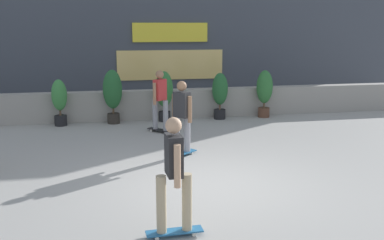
# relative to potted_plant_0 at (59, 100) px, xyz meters

# --- Properties ---
(ground_plane) EXTENTS (48.00, 48.00, 0.00)m
(ground_plane) POSITION_rel_potted_plant_0_xyz_m (3.10, -5.55, -0.76)
(ground_plane) COLOR #9E9B96
(planter_wall) EXTENTS (18.00, 0.40, 0.90)m
(planter_wall) POSITION_rel_potted_plant_0_xyz_m (3.10, 0.45, -0.31)
(planter_wall) COLOR gray
(planter_wall) RESTS_ON ground
(building_backdrop) EXTENTS (20.00, 2.08, 6.50)m
(building_backdrop) POSITION_rel_potted_plant_0_xyz_m (3.11, 4.45, 2.48)
(building_backdrop) COLOR #424751
(building_backdrop) RESTS_ON ground
(potted_plant_0) EXTENTS (0.44, 0.44, 1.35)m
(potted_plant_0) POSITION_rel_potted_plant_0_xyz_m (0.00, 0.00, 0.00)
(potted_plant_0) COLOR black
(potted_plant_0) RESTS_ON ground
(potted_plant_1) EXTENTS (0.56, 0.56, 1.60)m
(potted_plant_1) POSITION_rel_potted_plant_0_xyz_m (1.52, -0.00, 0.18)
(potted_plant_1) COLOR #2D2823
(potted_plant_1) RESTS_ON ground
(potted_plant_2) EXTENTS (0.53, 0.53, 1.52)m
(potted_plant_2) POSITION_rel_potted_plant_0_xyz_m (3.05, -0.00, 0.12)
(potted_plant_2) COLOR black
(potted_plant_2) RESTS_ON ground
(potted_plant_3) EXTENTS (0.48, 0.48, 1.44)m
(potted_plant_3) POSITION_rel_potted_plant_0_xyz_m (4.78, 0.00, 0.07)
(potted_plant_3) COLOR black
(potted_plant_3) RESTS_ON ground
(potted_plant_4) EXTENTS (0.51, 0.51, 1.49)m
(potted_plant_4) POSITION_rel_potted_plant_0_xyz_m (6.23, 0.00, 0.10)
(potted_plant_4) COLOR brown
(potted_plant_4) RESTS_ON ground
(skater_far_left) EXTENTS (0.71, 0.71, 1.70)m
(skater_far_left) POSITION_rel_potted_plant_0_xyz_m (2.75, -1.38, 0.18)
(skater_far_left) COLOR black
(skater_far_left) RESTS_ON ground
(skater_by_wall_right) EXTENTS (0.75, 0.65, 1.70)m
(skater_by_wall_right) POSITION_rel_potted_plant_0_xyz_m (2.95, -3.70, 0.18)
(skater_by_wall_right) COLOR #266699
(skater_by_wall_right) RESTS_ON ground
(skater_far_right) EXTENTS (0.81, 0.56, 1.70)m
(skater_far_right) POSITION_rel_potted_plant_0_xyz_m (2.19, -7.42, 0.18)
(skater_far_right) COLOR #266699
(skater_far_right) RESTS_ON ground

